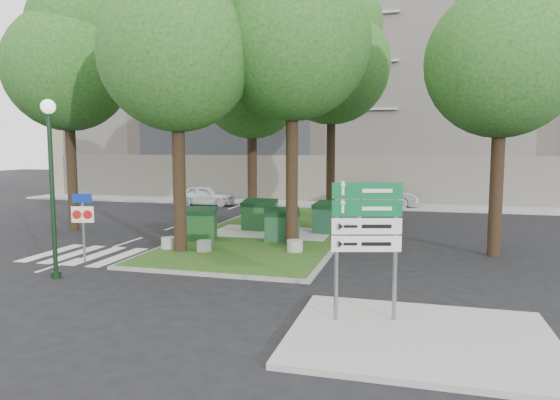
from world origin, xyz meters
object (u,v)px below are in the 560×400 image
(tree_street_right, at_px, (505,47))
(bollard_right, at_px, (295,246))
(bollard_left, at_px, (169,243))
(dumpster_d, at_px, (332,218))
(dumpster_b, at_px, (260,215))
(dumpster_c, at_px, (282,225))
(tree_median_near_left, at_px, (180,39))
(tree_street_left, at_px, (70,57))
(litter_bin, at_px, (341,212))
(bollard_mid, at_px, (204,246))
(street_lamp, at_px, (51,167))
(dumpster_a, at_px, (199,224))
(car_white, at_px, (205,195))
(tree_median_far, at_px, (334,54))
(traffic_sign_pole, at_px, (83,216))
(car_silver, at_px, (380,195))
(tree_median_mid, at_px, (254,76))
(tree_median_near_right, at_px, (295,26))
(directional_sign, at_px, (366,229))

(tree_street_right, relative_size, bollard_right, 18.26)
(bollard_left, xyz_separation_m, bollard_right, (4.47, 0.64, 0.00))
(dumpster_d, bearing_deg, dumpster_b, -169.70)
(dumpster_c, bearing_deg, tree_median_near_left, -152.84)
(tree_street_left, distance_m, litter_bin, 14.37)
(tree_street_left, bearing_deg, bollard_right, -13.68)
(bollard_mid, distance_m, street_lamp, 5.66)
(dumpster_d, height_order, street_lamp, street_lamp)
(tree_median_near_left, height_order, tree_street_right, tree_median_near_left)
(dumpster_a, height_order, car_white, dumpster_a)
(tree_median_near_left, xyz_separation_m, bollard_mid, (0.73, 0.10, -7.01))
(bollard_mid, xyz_separation_m, street_lamp, (-2.82, -3.99, 2.85))
(bollard_mid, height_order, street_lamp, street_lamp)
(dumpster_a, xyz_separation_m, car_white, (-4.86, 11.78, -0.08))
(dumpster_b, distance_m, car_white, 11.02)
(dumpster_a, relative_size, dumpster_b, 1.08)
(tree_median_far, bearing_deg, traffic_sign_pole, -118.42)
(traffic_sign_pole, height_order, car_silver, traffic_sign_pole)
(dumpster_c, bearing_deg, car_silver, 60.73)
(tree_median_mid, bearing_deg, tree_street_left, -158.20)
(tree_median_near_right, bearing_deg, car_silver, 80.89)
(dumpster_d, relative_size, bollard_mid, 3.11)
(bollard_right, height_order, bollard_mid, bollard_right)
(bollard_right, bearing_deg, tree_median_far, 90.56)
(tree_street_left, distance_m, bollard_left, 10.21)
(tree_street_right, xyz_separation_m, bollard_mid, (-9.77, -2.40, -6.68))
(bollard_right, bearing_deg, car_silver, 82.66)
(dumpster_a, xyz_separation_m, bollard_right, (4.17, -1.26, -0.42))
(dumpster_a, height_order, bollard_right, dumpster_a)
(tree_street_right, height_order, bollard_left, tree_street_right)
(traffic_sign_pole, relative_size, directional_sign, 0.83)
(dumpster_a, bearing_deg, tree_median_mid, 64.18)
(tree_median_near_left, relative_size, traffic_sign_pole, 4.44)
(bollard_left, bearing_deg, litter_bin, 60.39)
(car_white, bearing_deg, dumpster_c, -149.90)
(tree_median_far, relative_size, car_silver, 2.58)
(tree_median_mid, relative_size, car_silver, 2.16)
(tree_median_near_left, height_order, bollard_right, tree_median_near_left)
(street_lamp, bearing_deg, dumpster_d, 53.61)
(dumpster_a, bearing_deg, dumpster_c, -4.11)
(traffic_sign_pole, bearing_deg, bollard_right, 8.52)
(dumpster_c, bearing_deg, street_lamp, -143.34)
(street_lamp, bearing_deg, bollard_left, 71.29)
(dumpster_a, distance_m, bollard_mid, 2.36)
(tree_street_left, xyz_separation_m, dumpster_b, (8.22, 1.48, -6.89))
(tree_median_far, xyz_separation_m, traffic_sign_pole, (-6.23, -11.51, -6.80))
(bollard_left, relative_size, street_lamp, 0.11)
(tree_street_left, bearing_deg, traffic_sign_pole, -50.96)
(tree_median_near_left, height_order, dumpster_c, tree_median_near_left)
(directional_sign, relative_size, car_silver, 0.62)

